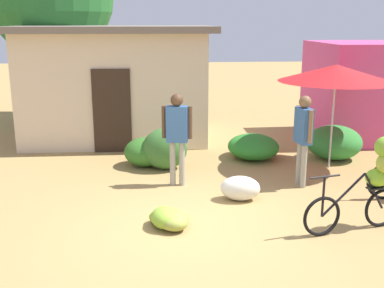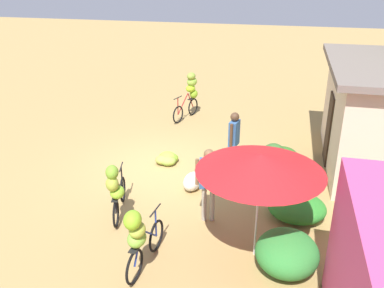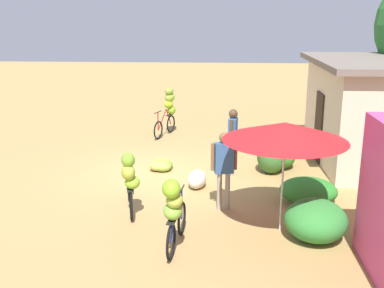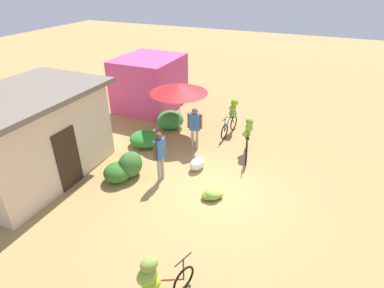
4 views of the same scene
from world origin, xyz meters
TOP-DOWN VIEW (x-y plane):
  - ground_plane at (0.00, 0.00)m, footprint 60.00×60.00m
  - hedge_bush_front_left at (-0.69, 3.24)m, footprint 0.94×0.91m
  - hedge_bush_front_right at (-0.29, 2.99)m, footprint 0.96×0.77m
  - hedge_bush_mid at (1.76, 3.64)m, footprint 1.17×1.31m
  - hedge_bush_by_door at (3.60, 3.44)m, footprint 1.25×1.18m
  - market_umbrella at (3.27, 2.82)m, footprint 2.38×2.38m
  - bicycle_leftmost at (-4.33, -0.25)m, footprint 1.60×0.68m
  - bicycle_near_pile at (2.75, -0.28)m, footprint 1.64×0.57m
  - bicycle_center_loaded at (4.32, 0.81)m, footprint 1.63×0.40m
  - banana_pile_on_ground at (-0.29, 0.00)m, footprint 0.76×0.79m
  - produce_sack at (1.00, 1.05)m, footprint 0.76×0.55m
  - person_vendor at (2.29, 1.69)m, footprint 0.27×0.57m
  - person_bystander at (-0.07, 1.93)m, footprint 0.57×0.27m

SIDE VIEW (x-z plane):
  - ground_plane at x=0.00m, z-range 0.00..0.00m
  - banana_pile_on_ground at x=-0.29m, z-range -0.02..0.30m
  - produce_sack at x=1.00m, z-range 0.00..0.44m
  - hedge_bush_mid at x=1.76m, z-range 0.00..0.55m
  - hedge_bush_front_left at x=-0.69m, z-range 0.00..0.63m
  - hedge_bush_by_door at x=3.60m, z-range 0.00..0.78m
  - hedge_bush_front_right at x=-0.29m, z-range 0.00..0.89m
  - bicycle_near_pile at x=2.75m, z-range 0.09..1.54m
  - bicycle_center_loaded at x=4.32m, z-range 0.12..1.60m
  - bicycle_leftmost at x=-4.33m, z-range 0.15..1.83m
  - person_vendor at x=2.29m, z-range 0.20..1.96m
  - person_bystander at x=-0.07m, z-range 0.21..1.99m
  - market_umbrella at x=3.27m, z-range 0.93..3.14m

